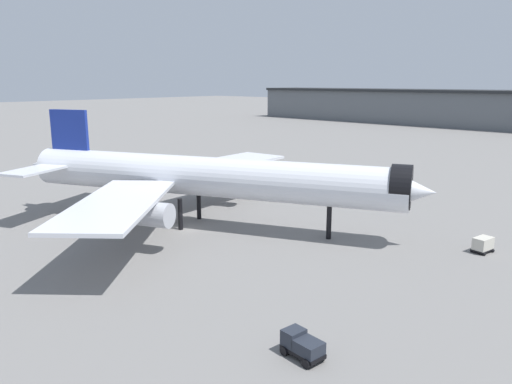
% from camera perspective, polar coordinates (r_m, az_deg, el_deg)
% --- Properties ---
extents(ground, '(900.00, 900.00, 0.00)m').
position_cam_1_polar(ground, '(68.03, -8.08, -4.34)').
color(ground, slate).
extents(airliner_near_gate, '(57.71, 51.69, 15.62)m').
position_cam_1_polar(airliner_near_gate, '(68.15, -6.08, 1.70)').
color(airliner_near_gate, silver).
rests_on(airliner_near_gate, ground).
extents(terminal_building, '(199.76, 38.57, 29.07)m').
position_cam_1_polar(terminal_building, '(240.27, 21.35, 9.05)').
color(terminal_building, slate).
rests_on(terminal_building, ground).
extents(service_truck_front, '(5.96, 4.40, 3.00)m').
position_cam_1_polar(service_truck_front, '(105.14, -6.16, 2.63)').
color(service_truck_front, black).
rests_on(service_truck_front, ground).
extents(baggage_tug_wing, '(3.40, 2.29, 1.85)m').
position_cam_1_polar(baggage_tug_wing, '(37.85, 5.29, -17.11)').
color(baggage_tug_wing, black).
rests_on(baggage_tug_wing, ground).
extents(baggage_cart_trailing, '(2.31, 2.66, 1.82)m').
position_cam_1_polar(baggage_cart_trailing, '(64.31, 24.66, -5.50)').
color(baggage_cart_trailing, black).
rests_on(baggage_cart_trailing, ground).
extents(traffic_cone_near_nose, '(0.46, 0.46, 0.57)m').
position_cam_1_polar(traffic_cone_near_nose, '(103.67, -12.98, 1.51)').
color(traffic_cone_near_nose, '#F2600C').
rests_on(traffic_cone_near_nose, ground).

